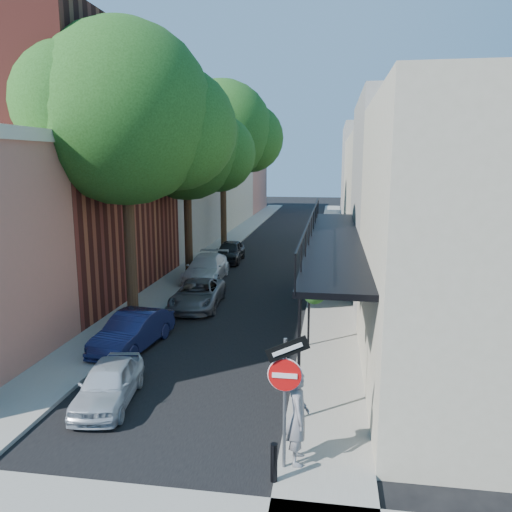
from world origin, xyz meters
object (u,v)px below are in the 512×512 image
at_px(parked_car_c, 198,294).
at_px(parked_car_d, 206,268).
at_px(oak_mid, 194,146).
at_px(oak_far, 230,133).
at_px(parked_car_a, 109,383).
at_px(bollard, 274,463).
at_px(sign_post, 285,380).
at_px(parked_car_e, 230,252).
at_px(oak_near, 138,118).
at_px(pedestrian, 298,417).
at_px(parked_car_b, 133,331).

distance_m(parked_car_c, parked_car_d, 4.82).
height_order(oak_mid, oak_far, oak_far).
bearing_deg(oak_far, oak_mid, -90.41).
height_order(oak_far, parked_car_a, oak_far).
bearing_deg(parked_car_c, bollard, -71.30).
height_order(sign_post, parked_car_e, sign_post).
relative_size(sign_post, oak_near, 0.26).
bearing_deg(parked_car_c, pedestrian, -68.21).
xyz_separation_m(oak_near, oak_far, (0.01, 17.01, 0.38)).
bearing_deg(pedestrian, parked_car_c, 17.20).
bearing_deg(oak_far, parked_car_e, -78.85).
height_order(parked_car_c, parked_car_d, parked_car_d).
bearing_deg(pedestrian, bollard, 144.02).
distance_m(sign_post, pedestrian, 0.99).
distance_m(oak_far, parked_car_b, 21.59).
bearing_deg(oak_mid, oak_near, -89.63).
relative_size(bollard, oak_far, 0.07).
xyz_separation_m(oak_near, parked_car_c, (1.65, 1.93, -7.30)).
relative_size(oak_near, parked_car_d, 2.43).
distance_m(oak_mid, parked_car_a, 16.41).
bearing_deg(oak_far, bollard, -76.65).
bearing_deg(parked_car_e, parked_car_a, -90.09).
distance_m(oak_near, parked_car_d, 9.85).
distance_m(oak_mid, oak_far, 9.12).
bearing_deg(parked_car_b, pedestrian, -36.35).
xyz_separation_m(oak_far, parked_car_e, (1.02, -5.15, -7.59)).
distance_m(oak_far, parked_car_c, 17.00).
distance_m(oak_mid, parked_car_d, 6.56).
xyz_separation_m(oak_far, pedestrian, (6.75, -26.02, -7.14)).
bearing_deg(parked_car_b, oak_mid, 102.05).
relative_size(sign_post, oak_mid, 0.29).
bearing_deg(pedestrian, parked_car_b, 37.95).
xyz_separation_m(oak_mid, parked_car_e, (1.08, 3.89, -6.39)).
bearing_deg(bollard, pedestrian, 61.87).
xyz_separation_m(sign_post, pedestrian, (0.24, 0.28, -0.92)).
distance_m(bollard, parked_car_d, 17.35).
bearing_deg(parked_car_c, parked_car_e, 90.34).
bearing_deg(parked_car_b, bollard, -41.76).
relative_size(bollard, parked_car_b, 0.21).
height_order(parked_car_c, parked_car_e, parked_car_e).
xyz_separation_m(sign_post, oak_near, (-6.53, 9.29, 5.84)).
bearing_deg(oak_mid, parked_car_e, 74.48).
bearing_deg(oak_mid, bollard, -70.10).
bearing_deg(parked_car_c, parked_car_a, -93.20).
xyz_separation_m(oak_far, parked_car_b, (0.75, -20.18, -7.63)).
bearing_deg(sign_post, parked_car_d, 109.69).
relative_size(sign_post, bollard, 3.74).
distance_m(sign_post, oak_far, 27.80).
relative_size(sign_post, parked_car_e, 0.77).
distance_m(parked_car_a, parked_car_d, 13.71).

